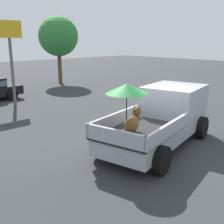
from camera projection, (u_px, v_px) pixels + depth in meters
ground_plane at (156, 146)px, 9.49m from camera, size 80.00×80.00×0.00m
pickup_truck_main at (162, 116)px, 9.58m from camera, size 5.32×3.07×2.35m
motel_sign at (10, 46)px, 14.96m from camera, size 1.40×0.16×4.52m
tree_by_lot at (58, 36)px, 22.32m from camera, size 3.17×3.17×5.37m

